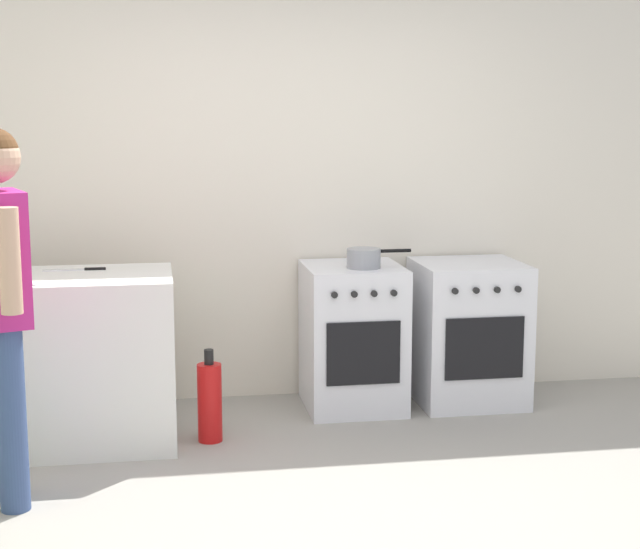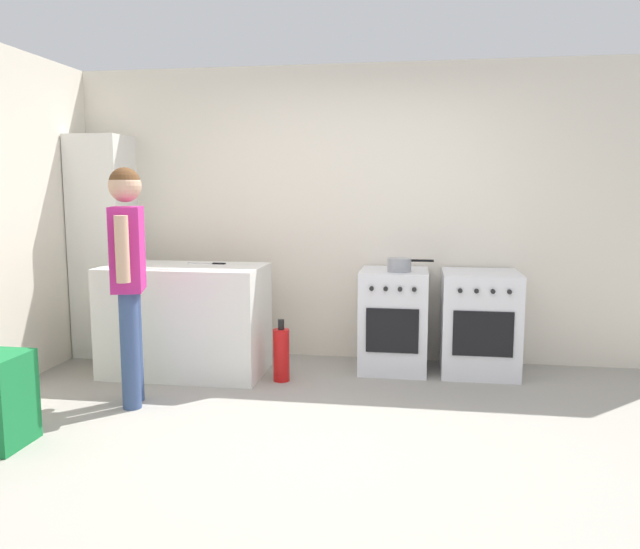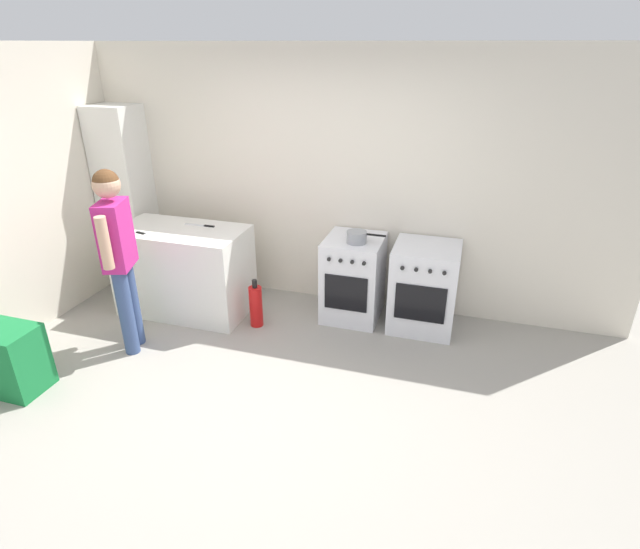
{
  "view_description": "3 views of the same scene",
  "coord_description": "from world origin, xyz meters",
  "px_view_note": "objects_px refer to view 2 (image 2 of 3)",
  "views": [
    {
      "loc": [
        -0.77,
        -3.94,
        1.74
      ],
      "look_at": [
        -0.01,
        0.61,
        0.97
      ],
      "focal_mm": 55.0,
      "sensor_mm": 36.0,
      "label": 1
    },
    {
      "loc": [
        0.53,
        -3.63,
        1.52
      ],
      "look_at": [
        -0.19,
        1.0,
        0.88
      ],
      "focal_mm": 35.0,
      "sensor_mm": 36.0,
      "label": 2
    },
    {
      "loc": [
        1.36,
        -2.87,
        2.59
      ],
      "look_at": [
        0.22,
        0.87,
        0.76
      ],
      "focal_mm": 28.0,
      "sensor_mm": 36.0,
      "label": 3
    }
  ],
  "objects_px": {
    "oven_left": "(394,320)",
    "oven_right": "(479,323)",
    "pot": "(400,265)",
    "knife_bread": "(150,269)",
    "knife_carving": "(208,263)",
    "fire_extinguisher": "(281,354)",
    "larder_cabinet": "(104,247)",
    "person": "(128,265)"
  },
  "relations": [
    {
      "from": "pot",
      "to": "larder_cabinet",
      "type": "relative_size",
      "value": 0.19
    },
    {
      "from": "pot",
      "to": "knife_bread",
      "type": "bearing_deg",
      "value": -164.86
    },
    {
      "from": "knife_carving",
      "to": "larder_cabinet",
      "type": "bearing_deg",
      "value": 163.53
    },
    {
      "from": "oven_left",
      "to": "larder_cabinet",
      "type": "bearing_deg",
      "value": 177.79
    },
    {
      "from": "oven_right",
      "to": "knife_carving",
      "type": "relative_size",
      "value": 2.57
    },
    {
      "from": "larder_cabinet",
      "to": "knife_bread",
      "type": "bearing_deg",
      "value": -43.41
    },
    {
      "from": "oven_right",
      "to": "knife_bread",
      "type": "distance_m",
      "value": 2.71
    },
    {
      "from": "oven_right",
      "to": "knife_bread",
      "type": "xyz_separation_m",
      "value": [
        -2.6,
        -0.62,
        0.48
      ]
    },
    {
      "from": "oven_left",
      "to": "oven_right",
      "type": "relative_size",
      "value": 1.0
    },
    {
      "from": "person",
      "to": "oven_right",
      "type": "bearing_deg",
      "value": 25.21
    },
    {
      "from": "oven_right",
      "to": "knife_carving",
      "type": "xyz_separation_m",
      "value": [
        -2.26,
        -0.22,
        0.48
      ]
    },
    {
      "from": "oven_left",
      "to": "oven_right",
      "type": "distance_m",
      "value": 0.71
    },
    {
      "from": "oven_left",
      "to": "pot",
      "type": "xyz_separation_m",
      "value": [
        0.05,
        -0.09,
        0.48
      ]
    },
    {
      "from": "oven_right",
      "to": "knife_bread",
      "type": "relative_size",
      "value": 2.43
    },
    {
      "from": "knife_bread",
      "to": "pot",
      "type": "bearing_deg",
      "value": 15.14
    },
    {
      "from": "knife_carving",
      "to": "fire_extinguisher",
      "type": "relative_size",
      "value": 0.66
    },
    {
      "from": "knife_carving",
      "to": "pot",
      "type": "bearing_deg",
      "value": 4.66
    },
    {
      "from": "oven_left",
      "to": "knife_carving",
      "type": "height_order",
      "value": "knife_carving"
    },
    {
      "from": "knife_carving",
      "to": "person",
      "type": "bearing_deg",
      "value": -104.42
    },
    {
      "from": "person",
      "to": "fire_extinguisher",
      "type": "bearing_deg",
      "value": 37.13
    },
    {
      "from": "oven_right",
      "to": "knife_bread",
      "type": "bearing_deg",
      "value": -166.63
    },
    {
      "from": "oven_left",
      "to": "knife_carving",
      "type": "distance_m",
      "value": 1.64
    },
    {
      "from": "larder_cabinet",
      "to": "fire_extinguisher",
      "type": "bearing_deg",
      "value": -18.05
    },
    {
      "from": "oven_left",
      "to": "knife_carving",
      "type": "xyz_separation_m",
      "value": [
        -1.55,
        -0.22,
        0.48
      ]
    },
    {
      "from": "oven_left",
      "to": "fire_extinguisher",
      "type": "height_order",
      "value": "oven_left"
    },
    {
      "from": "person",
      "to": "fire_extinguisher",
      "type": "height_order",
      "value": "person"
    },
    {
      "from": "oven_right",
      "to": "fire_extinguisher",
      "type": "height_order",
      "value": "oven_right"
    },
    {
      "from": "pot",
      "to": "knife_carving",
      "type": "bearing_deg",
      "value": -175.34
    },
    {
      "from": "fire_extinguisher",
      "to": "oven_left",
      "type": "bearing_deg",
      "value": 28.78
    },
    {
      "from": "oven_left",
      "to": "fire_extinguisher",
      "type": "relative_size",
      "value": 1.7
    },
    {
      "from": "oven_right",
      "to": "person",
      "type": "bearing_deg",
      "value": -154.79
    },
    {
      "from": "oven_left",
      "to": "person",
      "type": "distance_m",
      "value": 2.22
    },
    {
      "from": "knife_carving",
      "to": "larder_cabinet",
      "type": "xyz_separation_m",
      "value": [
        -1.1,
        0.33,
        0.1
      ]
    },
    {
      "from": "person",
      "to": "knife_carving",
      "type": "bearing_deg",
      "value": 75.58
    },
    {
      "from": "fire_extinguisher",
      "to": "knife_carving",
      "type": "bearing_deg",
      "value": 159.45
    },
    {
      "from": "knife_bread",
      "to": "person",
      "type": "relative_size",
      "value": 0.21
    },
    {
      "from": "pot",
      "to": "knife_carving",
      "type": "xyz_separation_m",
      "value": [
        -1.59,
        -0.13,
        -0.0
      ]
    },
    {
      "from": "oven_left",
      "to": "pot",
      "type": "relative_size",
      "value": 2.27
    },
    {
      "from": "person",
      "to": "fire_extinguisher",
      "type": "xyz_separation_m",
      "value": [
        0.92,
        0.7,
        -0.79
      ]
    },
    {
      "from": "knife_carving",
      "to": "knife_bread",
      "type": "bearing_deg",
      "value": -130.9
    },
    {
      "from": "oven_left",
      "to": "larder_cabinet",
      "type": "height_order",
      "value": "larder_cabinet"
    },
    {
      "from": "pot",
      "to": "knife_carving",
      "type": "relative_size",
      "value": 1.13
    }
  ]
}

